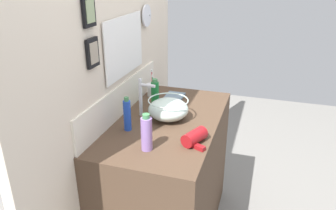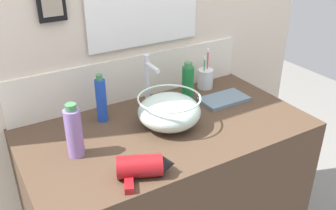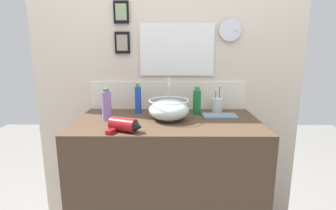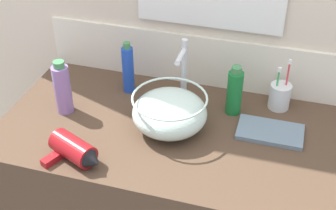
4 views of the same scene
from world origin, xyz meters
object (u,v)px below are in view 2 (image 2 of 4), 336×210
(spray_bottle, at_px, (188,83))
(hand_towel, at_px, (224,99))
(hair_drier, at_px, (144,167))
(lotion_bottle, at_px, (101,100))
(soap_dispenser, at_px, (74,132))
(glass_bowl_sink, at_px, (170,111))
(toothbrush_cup, at_px, (205,78))
(faucet, at_px, (148,79))

(spray_bottle, relative_size, hand_towel, 0.85)
(hair_drier, height_order, lotion_bottle, lotion_bottle)
(hair_drier, height_order, soap_dispenser, soap_dispenser)
(glass_bowl_sink, bearing_deg, soap_dispenser, -179.75)
(hair_drier, bearing_deg, hand_towel, 28.02)
(soap_dispenser, height_order, hand_towel, soap_dispenser)
(glass_bowl_sink, xyz_separation_m, hand_towel, (0.34, 0.07, -0.06))
(soap_dispenser, bearing_deg, toothbrush_cup, 17.96)
(soap_dispenser, bearing_deg, glass_bowl_sink, 0.25)
(glass_bowl_sink, xyz_separation_m, lotion_bottle, (-0.22, 0.19, 0.03))
(hair_drier, relative_size, lotion_bottle, 0.99)
(spray_bottle, bearing_deg, faucet, 174.79)
(lotion_bottle, bearing_deg, hand_towel, -11.71)
(lotion_bottle, bearing_deg, toothbrush_cup, 5.19)
(spray_bottle, distance_m, hand_towel, 0.19)
(glass_bowl_sink, xyz_separation_m, toothbrush_cup, (0.35, 0.24, -0.02))
(glass_bowl_sink, height_order, spray_bottle, spray_bottle)
(hair_drier, bearing_deg, glass_bowl_sink, 44.36)
(hair_drier, bearing_deg, soap_dispenser, 123.42)
(glass_bowl_sink, height_order, hair_drier, glass_bowl_sink)
(lotion_bottle, bearing_deg, soap_dispenser, -133.04)
(toothbrush_cup, distance_m, soap_dispenser, 0.79)
(glass_bowl_sink, bearing_deg, toothbrush_cup, 34.42)
(toothbrush_cup, relative_size, soap_dispenser, 0.97)
(faucet, relative_size, hair_drier, 1.22)
(glass_bowl_sink, bearing_deg, lotion_bottle, 139.12)
(faucet, xyz_separation_m, toothbrush_cup, (0.35, 0.06, -0.09))
(glass_bowl_sink, distance_m, faucet, 0.20)
(toothbrush_cup, bearing_deg, spray_bottle, -153.64)
(lotion_bottle, bearing_deg, hair_drier, -93.13)
(glass_bowl_sink, xyz_separation_m, faucet, (0.00, 0.18, 0.08))
(faucet, height_order, soap_dispenser, faucet)
(lotion_bottle, bearing_deg, glass_bowl_sink, -40.88)
(glass_bowl_sink, bearing_deg, hand_towel, 12.16)
(faucet, relative_size, lotion_bottle, 1.20)
(hair_drier, height_order, hand_towel, hair_drier)
(faucet, bearing_deg, toothbrush_cup, 9.70)
(hair_drier, bearing_deg, spray_bottle, 42.48)
(hair_drier, xyz_separation_m, soap_dispenser, (-0.16, 0.24, 0.06))
(toothbrush_cup, bearing_deg, hair_drier, -141.19)
(faucet, bearing_deg, hair_drier, -120.09)
(spray_bottle, height_order, lotion_bottle, lotion_bottle)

